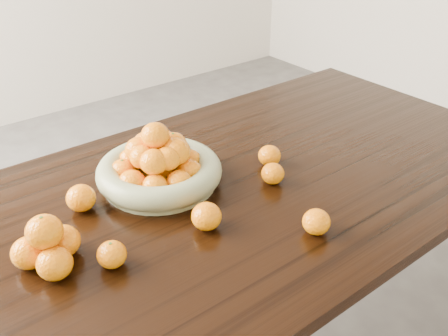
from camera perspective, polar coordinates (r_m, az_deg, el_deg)
dining_table at (r=1.49m, az=0.59°, el=-4.89°), size 2.00×1.00×0.75m
fruit_bowl at (r=1.43m, az=-7.42°, el=0.21°), size 0.36×0.36×0.19m
orange_pyramid at (r=1.20m, az=-19.49°, el=-8.49°), size 0.16×0.15×0.13m
loose_orange_0 at (r=1.17m, az=-12.70°, el=-9.62°), size 0.07×0.07×0.06m
loose_orange_1 at (r=1.25m, az=-2.02°, el=-5.54°), size 0.08×0.08×0.07m
loose_orange_2 at (r=1.26m, az=10.50°, el=-6.07°), size 0.07×0.07×0.07m
loose_orange_3 at (r=1.37m, az=-16.03°, el=-3.32°), size 0.08×0.08×0.07m
loose_orange_4 at (r=1.44m, az=5.59°, el=-0.63°), size 0.07×0.07×0.06m
loose_orange_5 at (r=1.53m, az=5.21°, el=1.42°), size 0.07×0.07×0.06m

